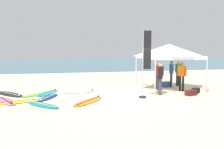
{
  "coord_description": "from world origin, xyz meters",
  "views": [
    {
      "loc": [
        -3.54,
        -11.83,
        2.43
      ],
      "look_at": [
        -0.51,
        1.13,
        1.0
      ],
      "focal_mm": 37.61,
      "sensor_mm": 36.0,
      "label": 1
    }
  ],
  "objects_px": {
    "surfboard_black": "(9,94)",
    "surfboard_cyan": "(48,93)",
    "surfboard_orange": "(88,101)",
    "person_yellow": "(158,72)",
    "surfboard_navy": "(48,97)",
    "cooler_box": "(165,84)",
    "gear_bag_by_pole": "(196,91)",
    "person_black": "(160,77)",
    "person_red": "(159,74)",
    "surfboard_yellow": "(20,101)",
    "banner_flag": "(145,67)",
    "surfboard_white": "(79,92)",
    "gear_bag_near_tent": "(191,93)",
    "person_blue": "(171,72)",
    "surfboard_pink": "(6,101)",
    "canopy_tent": "(169,50)",
    "surfboard_lime": "(38,94)",
    "person_green": "(178,71)",
    "surfboard_teal": "(42,105)",
    "person_orange": "(182,74)"
  },
  "relations": [
    {
      "from": "surfboard_black",
      "to": "surfboard_cyan",
      "type": "height_order",
      "value": "same"
    },
    {
      "from": "surfboard_black",
      "to": "person_red",
      "type": "distance_m",
      "value": 8.58
    },
    {
      "from": "surfboard_navy",
      "to": "person_green",
      "type": "bearing_deg",
      "value": 14.4
    },
    {
      "from": "person_yellow",
      "to": "surfboard_yellow",
      "type": "bearing_deg",
      "value": -164.09
    },
    {
      "from": "surfboard_yellow",
      "to": "person_red",
      "type": "distance_m",
      "value": 7.87
    },
    {
      "from": "surfboard_cyan",
      "to": "person_green",
      "type": "xyz_separation_m",
      "value": [
        8.38,
        0.91,
        0.95
      ]
    },
    {
      "from": "canopy_tent",
      "to": "person_orange",
      "type": "distance_m",
      "value": 1.61
    },
    {
      "from": "canopy_tent",
      "to": "surfboard_yellow",
      "type": "bearing_deg",
      "value": -169.3
    },
    {
      "from": "surfboard_navy",
      "to": "person_yellow",
      "type": "xyz_separation_m",
      "value": [
        6.65,
        1.59,
        0.95
      ]
    },
    {
      "from": "canopy_tent",
      "to": "surfboard_navy",
      "type": "relative_size",
      "value": 1.62
    },
    {
      "from": "surfboard_white",
      "to": "person_red",
      "type": "height_order",
      "value": "person_red"
    },
    {
      "from": "canopy_tent",
      "to": "banner_flag",
      "type": "xyz_separation_m",
      "value": [
        -2.24,
        -1.9,
        -0.81
      ]
    },
    {
      "from": "person_black",
      "to": "surfboard_lime",
      "type": "bearing_deg",
      "value": 165.23
    },
    {
      "from": "person_orange",
      "to": "banner_flag",
      "type": "bearing_deg",
      "value": -154.37
    },
    {
      "from": "person_blue",
      "to": "person_green",
      "type": "height_order",
      "value": "same"
    },
    {
      "from": "surfboard_white",
      "to": "surfboard_teal",
      "type": "distance_m",
      "value": 3.27
    },
    {
      "from": "banner_flag",
      "to": "canopy_tent",
      "type": "bearing_deg",
      "value": 40.21
    },
    {
      "from": "canopy_tent",
      "to": "person_black",
      "type": "bearing_deg",
      "value": -130.46
    },
    {
      "from": "person_red",
      "to": "gear_bag_by_pole",
      "type": "xyz_separation_m",
      "value": [
        1.54,
        -1.46,
        -0.85
      ]
    },
    {
      "from": "surfboard_navy",
      "to": "cooler_box",
      "type": "distance_m",
      "value": 7.53
    },
    {
      "from": "gear_bag_by_pole",
      "to": "surfboard_orange",
      "type": "bearing_deg",
      "value": -172.58
    },
    {
      "from": "person_red",
      "to": "person_orange",
      "type": "xyz_separation_m",
      "value": [
        1.15,
        -0.59,
        0.0
      ]
    },
    {
      "from": "canopy_tent",
      "to": "surfboard_navy",
      "type": "distance_m",
      "value": 7.43
    },
    {
      "from": "cooler_box",
      "to": "banner_flag",
      "type": "bearing_deg",
      "value": -131.37
    },
    {
      "from": "canopy_tent",
      "to": "surfboard_lime",
      "type": "bearing_deg",
      "value": 177.9
    },
    {
      "from": "surfboard_lime",
      "to": "gear_bag_near_tent",
      "type": "relative_size",
      "value": 3.42
    },
    {
      "from": "person_blue",
      "to": "gear_bag_near_tent",
      "type": "relative_size",
      "value": 2.85
    },
    {
      "from": "surfboard_white",
      "to": "person_yellow",
      "type": "xyz_separation_m",
      "value": [
        5.0,
        0.44,
        0.95
      ]
    },
    {
      "from": "person_black",
      "to": "surfboard_teal",
      "type": "bearing_deg",
      "value": -170.01
    },
    {
      "from": "person_yellow",
      "to": "gear_bag_near_tent",
      "type": "bearing_deg",
      "value": -74.98
    },
    {
      "from": "surfboard_orange",
      "to": "person_yellow",
      "type": "bearing_deg",
      "value": 31.19
    },
    {
      "from": "person_black",
      "to": "gear_bag_near_tent",
      "type": "height_order",
      "value": "person_black"
    },
    {
      "from": "gear_bag_by_pole",
      "to": "person_red",
      "type": "bearing_deg",
      "value": 136.61
    },
    {
      "from": "cooler_box",
      "to": "surfboard_orange",
      "type": "bearing_deg",
      "value": -149.53
    },
    {
      "from": "person_yellow",
      "to": "person_green",
      "type": "height_order",
      "value": "same"
    },
    {
      "from": "surfboard_yellow",
      "to": "surfboard_cyan",
      "type": "relative_size",
      "value": 1.2
    },
    {
      "from": "surfboard_cyan",
      "to": "person_blue",
      "type": "distance_m",
      "value": 7.76
    },
    {
      "from": "surfboard_cyan",
      "to": "person_red",
      "type": "relative_size",
      "value": 1.22
    },
    {
      "from": "surfboard_yellow",
      "to": "person_black",
      "type": "height_order",
      "value": "person_black"
    },
    {
      "from": "person_black",
      "to": "person_green",
      "type": "bearing_deg",
      "value": 46.37
    },
    {
      "from": "surfboard_cyan",
      "to": "person_orange",
      "type": "distance_m",
      "value": 7.74
    },
    {
      "from": "surfboard_white",
      "to": "cooler_box",
      "type": "distance_m",
      "value": 5.69
    },
    {
      "from": "surfboard_pink",
      "to": "canopy_tent",
      "type": "bearing_deg",
      "value": 8.03
    },
    {
      "from": "canopy_tent",
      "to": "surfboard_cyan",
      "type": "bearing_deg",
      "value": 177.37
    },
    {
      "from": "person_yellow",
      "to": "surfboard_cyan",
      "type": "bearing_deg",
      "value": -176.86
    },
    {
      "from": "surfboard_orange",
      "to": "surfboard_cyan",
      "type": "xyz_separation_m",
      "value": [
        -1.93,
        2.53,
        0.0
      ]
    },
    {
      "from": "person_black",
      "to": "gear_bag_by_pole",
      "type": "height_order",
      "value": "person_black"
    },
    {
      "from": "surfboard_white",
      "to": "person_black",
      "type": "xyz_separation_m",
      "value": [
        4.15,
        -1.65,
        0.95
      ]
    },
    {
      "from": "surfboard_yellow",
      "to": "gear_bag_by_pole",
      "type": "height_order",
      "value": "gear_bag_by_pole"
    },
    {
      "from": "surfboard_cyan",
      "to": "surfboard_pink",
      "type": "bearing_deg",
      "value": -139.2
    }
  ]
}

